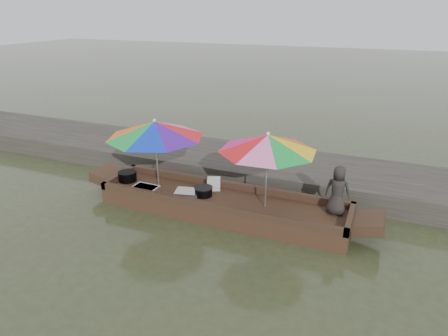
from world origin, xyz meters
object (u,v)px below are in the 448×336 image
at_px(supply_bag, 214,184).
at_px(umbrella_stern, 267,171).
at_px(cooking_pot, 127,176).
at_px(umbrella_bow, 157,154).
at_px(tray_scallop, 188,192).
at_px(tray_crayfish, 145,189).
at_px(vendor, 338,190).
at_px(boat_hull, 222,206).
at_px(charcoal_grill, 203,192).

relative_size(supply_bag, umbrella_stern, 0.15).
bearing_deg(cooking_pot, umbrella_bow, -1.66).
bearing_deg(umbrella_bow, tray_scallop, -3.63).
height_order(umbrella_bow, umbrella_stern, same).
distance_m(tray_crayfish, vendor, 4.03).
bearing_deg(boat_hull, vendor, 6.02).
bearing_deg(tray_crayfish, umbrella_bow, 59.93).
distance_m(vendor, umbrella_bow, 3.82).
relative_size(charcoal_grill, umbrella_bow, 0.18).
distance_m(tray_crayfish, umbrella_stern, 2.74).
bearing_deg(umbrella_bow, charcoal_grill, -0.67).
xyz_separation_m(vendor, umbrella_bow, (-3.80, -0.24, 0.28)).
xyz_separation_m(boat_hull, tray_scallop, (-0.76, -0.05, 0.21)).
relative_size(tray_crayfish, vendor, 0.57).
bearing_deg(supply_bag, tray_crayfish, -154.55).
bearing_deg(boat_hull, umbrella_bow, 180.00).
xyz_separation_m(umbrella_bow, umbrella_stern, (2.46, 0.00, 0.00)).
xyz_separation_m(cooking_pot, charcoal_grill, (1.95, -0.04, -0.02)).
height_order(tray_scallop, umbrella_stern, umbrella_stern).
xyz_separation_m(cooking_pot, umbrella_bow, (0.84, -0.02, 0.67)).
relative_size(supply_bag, umbrella_bow, 0.13).
bearing_deg(umbrella_bow, boat_hull, 0.00).
bearing_deg(umbrella_bow, umbrella_stern, 0.00).
height_order(tray_crayfish, tray_scallop, tray_crayfish).
xyz_separation_m(cooking_pot, tray_scallop, (1.61, -0.07, -0.08)).
relative_size(tray_crayfish, umbrella_stern, 0.30).
bearing_deg(charcoal_grill, umbrella_stern, 0.55).
xyz_separation_m(boat_hull, cooking_pot, (-2.37, 0.02, 0.28)).
bearing_deg(supply_bag, vendor, -2.53).
bearing_deg(charcoal_grill, tray_crayfish, -167.88).
bearing_deg(tray_scallop, tray_crayfish, -165.67).
bearing_deg(tray_scallop, cooking_pot, 177.40).
height_order(vendor, umbrella_stern, umbrella_stern).
xyz_separation_m(boat_hull, supply_bag, (-0.35, 0.36, 0.30)).
distance_m(cooking_pot, supply_bag, 2.05).
relative_size(tray_crayfish, supply_bag, 2.01).
height_order(tray_scallop, vendor, vendor).
distance_m(boat_hull, supply_bag, 0.58).
xyz_separation_m(charcoal_grill, umbrella_bow, (-1.11, 0.01, 0.69)).
relative_size(boat_hull, supply_bag, 18.72).
bearing_deg(tray_crayfish, umbrella_stern, 6.22).
height_order(supply_bag, vendor, vendor).
bearing_deg(tray_scallop, umbrella_bow, 176.37).
xyz_separation_m(cooking_pot, umbrella_stern, (3.30, -0.02, 0.67)).
relative_size(boat_hull, charcoal_grill, 14.16).
distance_m(charcoal_grill, umbrella_stern, 1.52).
bearing_deg(boat_hull, tray_crayfish, -170.41).
relative_size(charcoal_grill, umbrella_stern, 0.20).
xyz_separation_m(boat_hull, charcoal_grill, (-0.42, -0.01, 0.26)).
height_order(tray_crayfish, umbrella_bow, umbrella_bow).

